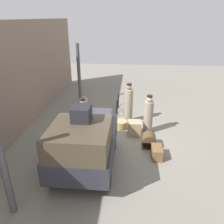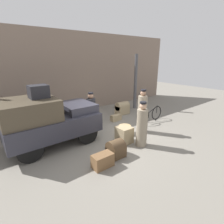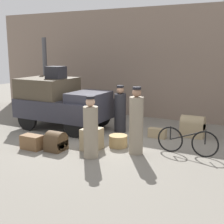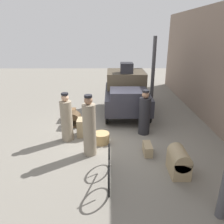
# 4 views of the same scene
# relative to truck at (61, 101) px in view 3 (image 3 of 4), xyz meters

# --- Properties ---
(ground_plane) EXTENTS (30.00, 30.00, 0.00)m
(ground_plane) POSITION_rel_truck_xyz_m (2.26, -0.86, -0.99)
(ground_plane) COLOR gray
(station_building_facade) EXTENTS (16.00, 0.15, 4.50)m
(station_building_facade) POSITION_rel_truck_xyz_m (2.26, 3.22, 1.26)
(station_building_facade) COLOR gray
(station_building_facade) RESTS_ON ground
(canopy_pillar_left) EXTENTS (0.19, 0.19, 3.31)m
(canopy_pillar_left) POSITION_rel_truck_xyz_m (-1.93, 1.51, 0.67)
(canopy_pillar_left) COLOR #4C4C51
(canopy_pillar_left) RESTS_ON ground
(truck) EXTENTS (3.26, 1.86, 1.81)m
(truck) POSITION_rel_truck_xyz_m (0.00, 0.00, 0.00)
(truck) COLOR black
(truck) RESTS_ON ground
(bicycle) EXTENTS (1.69, 0.04, 0.78)m
(bicycle) POSITION_rel_truck_xyz_m (4.85, -0.75, -0.62)
(bicycle) COLOR black
(bicycle) RESTS_ON ground
(wicker_basket) EXTENTS (0.55, 0.55, 0.35)m
(wicker_basket) POSITION_rel_truck_xyz_m (2.86, -1.02, -0.82)
(wicker_basket) COLOR tan
(wicker_basket) RESTS_ON ground
(porter_standing_middle) EXTENTS (0.40, 0.40, 1.63)m
(porter_standing_middle) POSITION_rel_truck_xyz_m (2.16, 0.50, -0.25)
(porter_standing_middle) COLOR #232328
(porter_standing_middle) RESTS_ON ground
(porter_with_bicycle) EXTENTS (0.39, 0.39, 1.67)m
(porter_with_bicycle) POSITION_rel_truck_xyz_m (2.63, -2.18, -0.23)
(porter_with_bicycle) COLOR gray
(porter_with_bicycle) RESTS_ON ground
(conductor_in_dark_uniform) EXTENTS (0.39, 0.39, 1.87)m
(conductor_in_dark_uniform) POSITION_rel_truck_xyz_m (3.57, -1.33, -0.13)
(conductor_in_dark_uniform) COLOR gray
(conductor_in_dark_uniform) RESTS_ON ground
(suitcase_black_upright) EXTENTS (0.58, 0.24, 0.31)m
(suitcase_black_upright) POSITION_rel_truck_xyz_m (3.57, 0.42, -0.84)
(suitcase_black_upright) COLOR #9E8966
(suitcase_black_upright) RESTS_ON ground
(trunk_large_brown) EXTENTS (0.76, 0.46, 0.72)m
(trunk_large_brown) POSITION_rel_truck_xyz_m (4.55, 1.07, -0.63)
(trunk_large_brown) COLOR #9E8966
(trunk_large_brown) RESTS_ON ground
(suitcase_tan_flat) EXTENTS (0.50, 0.56, 0.62)m
(suitcase_tan_flat) POSITION_rel_truck_xyz_m (2.30, -1.61, -0.68)
(suitcase_tan_flat) COLOR #9E8966
(suitcase_tan_flat) RESTS_ON ground
(trunk_wicker_pale) EXTENTS (0.50, 0.54, 0.56)m
(trunk_wicker_pale) POSITION_rel_truck_xyz_m (1.44, -2.16, -0.75)
(trunk_wicker_pale) COLOR #4C3823
(trunk_wicker_pale) RESTS_ON ground
(suitcase_small_leather) EXTENTS (0.63, 0.36, 0.41)m
(suitcase_small_leather) POSITION_rel_truck_xyz_m (0.75, -2.39, -0.78)
(suitcase_small_leather) COLOR brown
(suitcase_small_leather) RESTS_ON ground
(trunk_on_truck_roof) EXTENTS (0.61, 0.53, 0.44)m
(trunk_on_truck_roof) POSITION_rel_truck_xyz_m (-0.18, 0.00, 1.03)
(trunk_on_truck_roof) COLOR #232328
(trunk_on_truck_roof) RESTS_ON truck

